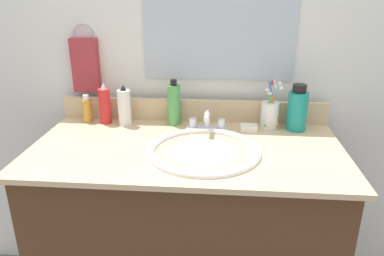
% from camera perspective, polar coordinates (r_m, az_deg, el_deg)
% --- Properties ---
extents(vanity_cabinet, '(1.05, 0.52, 0.78)m').
position_cam_1_polar(vanity_cabinet, '(1.51, -0.76, -17.19)').
color(vanity_cabinet, '#4C2D19').
rests_on(vanity_cabinet, ground_plane).
extents(countertop, '(1.09, 0.56, 0.02)m').
position_cam_1_polar(countertop, '(1.30, -0.85, -3.22)').
color(countertop, '#D1B284').
rests_on(countertop, vanity_cabinet).
extents(backsplash, '(1.09, 0.02, 0.09)m').
position_cam_1_polar(backsplash, '(1.53, 0.13, 2.77)').
color(backsplash, '#D1B284').
rests_on(backsplash, countertop).
extents(back_wall, '(2.19, 0.04, 1.30)m').
position_cam_1_polar(back_wall, '(1.66, 0.30, -3.03)').
color(back_wall, silver).
rests_on(back_wall, ground_plane).
extents(mirror_panel, '(0.60, 0.01, 0.56)m').
position_cam_1_polar(mirror_panel, '(1.49, 4.31, 18.08)').
color(mirror_panel, '#B2BCC6').
extents(towel_ring, '(0.10, 0.01, 0.10)m').
position_cam_1_polar(towel_ring, '(1.61, -16.29, 13.59)').
color(towel_ring, silver).
extents(hand_towel, '(0.11, 0.04, 0.22)m').
position_cam_1_polar(hand_towel, '(1.61, -16.08, 9.27)').
color(hand_towel, '#A53338').
extents(sink_basin, '(0.38, 0.38, 0.11)m').
position_cam_1_polar(sink_basin, '(1.27, 1.87, -4.94)').
color(sink_basin, white).
rests_on(sink_basin, countertop).
extents(faucet, '(0.16, 0.10, 0.08)m').
position_cam_1_polar(faucet, '(1.43, 2.33, 0.58)').
color(faucet, silver).
rests_on(faucet, countertop).
extents(bottle_oil_amber, '(0.04, 0.04, 0.12)m').
position_cam_1_polar(bottle_oil_amber, '(1.58, -15.87, 2.72)').
color(bottle_oil_amber, gold).
rests_on(bottle_oil_amber, countertop).
extents(bottle_spray_red, '(0.05, 0.05, 0.17)m').
position_cam_1_polar(bottle_spray_red, '(1.54, -13.26, 3.41)').
color(bottle_spray_red, red).
rests_on(bottle_spray_red, countertop).
extents(bottle_lotion_white, '(0.05, 0.05, 0.16)m').
position_cam_1_polar(bottle_lotion_white, '(1.50, -10.37, 3.20)').
color(bottle_lotion_white, white).
rests_on(bottle_lotion_white, countertop).
extents(bottle_mouthwash_teal, '(0.08, 0.08, 0.18)m').
position_cam_1_polar(bottle_mouthwash_teal, '(1.48, 15.92, 2.79)').
color(bottle_mouthwash_teal, teal).
rests_on(bottle_mouthwash_teal, countertop).
extents(bottle_toner_green, '(0.05, 0.05, 0.18)m').
position_cam_1_polar(bottle_toner_green, '(1.48, -2.80, 3.66)').
color(bottle_toner_green, '#4C9E4C').
rests_on(bottle_toner_green, countertop).
extents(cup_white_ceramic, '(0.08, 0.08, 0.19)m').
position_cam_1_polar(cup_white_ceramic, '(1.49, 11.90, 2.25)').
color(cup_white_ceramic, white).
rests_on(cup_white_ceramic, countertop).
extents(soap_bar, '(0.06, 0.04, 0.02)m').
position_cam_1_polar(soap_bar, '(1.45, 8.74, 0.04)').
color(soap_bar, white).
rests_on(soap_bar, countertop).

